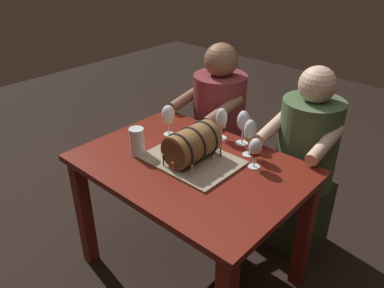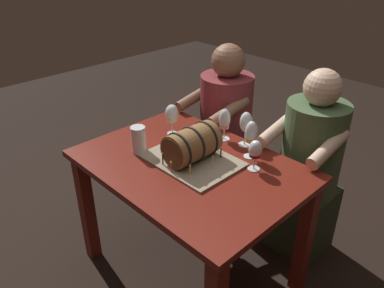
% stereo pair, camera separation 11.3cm
% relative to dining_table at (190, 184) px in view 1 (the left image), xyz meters
% --- Properties ---
extents(ground_plane, '(8.00, 8.00, 0.00)m').
position_rel_dining_table_xyz_m(ground_plane, '(0.00, 0.00, -0.63)').
color(ground_plane, black).
extents(dining_table, '(1.16, 0.82, 0.76)m').
position_rel_dining_table_xyz_m(dining_table, '(0.00, 0.00, 0.00)').
color(dining_table, maroon).
rests_on(dining_table, ground).
extents(barrel_cake, '(0.47, 0.35, 0.19)m').
position_rel_dining_table_xyz_m(barrel_cake, '(-0.01, 0.02, 0.21)').
color(barrel_cake, gray).
rests_on(barrel_cake, dining_table).
extents(wine_glass_red, '(0.07, 0.07, 0.16)m').
position_rel_dining_table_xyz_m(wine_glass_red, '(0.26, 0.19, 0.24)').
color(wine_glass_red, white).
rests_on(wine_glass_red, dining_table).
extents(wine_glass_amber, '(0.06, 0.06, 0.21)m').
position_rel_dining_table_xyz_m(wine_glass_amber, '(0.17, 0.27, 0.27)').
color(wine_glass_amber, white).
rests_on(wine_glass_amber, dining_table).
extents(wine_glass_white, '(0.08, 0.08, 0.18)m').
position_rel_dining_table_xyz_m(wine_glass_white, '(-0.31, 0.15, 0.25)').
color(wine_glass_white, white).
rests_on(wine_glass_white, dining_table).
extents(wine_glass_empty, '(0.07, 0.07, 0.20)m').
position_rel_dining_table_xyz_m(wine_glass_empty, '(0.07, 0.35, 0.27)').
color(wine_glass_empty, white).
rests_on(wine_glass_empty, dining_table).
extents(wine_glass_rose, '(0.07, 0.07, 0.19)m').
position_rel_dining_table_xyz_m(wine_glass_rose, '(-0.05, 0.32, 0.25)').
color(wine_glass_rose, white).
rests_on(wine_glass_rose, dining_table).
extents(beer_pint, '(0.08, 0.08, 0.15)m').
position_rel_dining_table_xyz_m(beer_pint, '(-0.27, -0.12, 0.20)').
color(beer_pint, white).
rests_on(beer_pint, dining_table).
extents(person_seated_left, '(0.41, 0.49, 1.20)m').
position_rel_dining_table_xyz_m(person_seated_left, '(-0.33, 0.65, -0.06)').
color(person_seated_left, '#4C1B1E').
rests_on(person_seated_left, ground).
extents(person_seated_right, '(0.38, 0.47, 1.19)m').
position_rel_dining_table_xyz_m(person_seated_right, '(0.33, 0.65, -0.07)').
color(person_seated_right, '#2A3A24').
rests_on(person_seated_right, ground).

